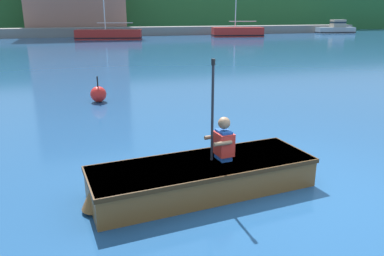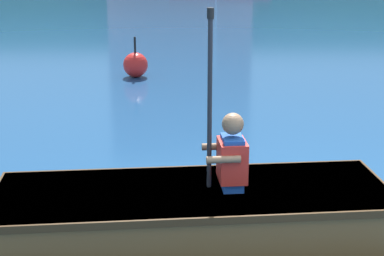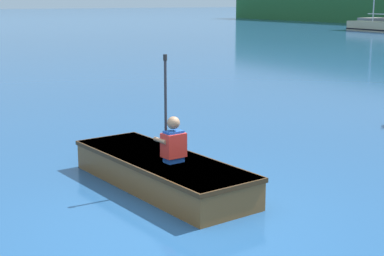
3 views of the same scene
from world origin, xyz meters
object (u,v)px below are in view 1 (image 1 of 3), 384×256
moored_boat_dock_west_end (336,29)px  channel_buoy (98,94)px  person_paddler (223,140)px  moored_boat_dock_center_far (109,35)px  moored_boat_dock_west_inner (237,32)px  rowboat_foreground (200,175)px

moored_boat_dock_west_end → channel_buoy: (-30.58, -28.85, -0.33)m
person_paddler → moored_boat_dock_west_end: bearing=49.9°
moored_boat_dock_center_far → person_paddler: bearing=-93.2°
moored_boat_dock_west_end → moored_boat_dock_west_inner: (-14.32, -2.57, -0.10)m
person_paddler → rowboat_foreground: bearing=-175.1°
moored_boat_dock_west_inner → moored_boat_dock_center_far: 13.20m
moored_boat_dock_west_inner → channel_buoy: size_ratio=7.67×
moored_boat_dock_west_inner → person_paddler: moored_boat_dock_west_inner is taller
moored_boat_dock_west_inner → rowboat_foreground: size_ratio=1.69×
moored_boat_dock_west_inner → moored_boat_dock_west_end: bearing=10.2°
moored_boat_dock_west_inner → rowboat_foreground: (-15.35, -32.34, -0.21)m
moored_boat_dock_center_far → rowboat_foreground: bearing=-93.8°
moored_boat_dock_west_end → rowboat_foreground: bearing=-130.4°
moored_boat_dock_west_inner → person_paddler: (-15.01, -32.31, 0.26)m
moored_boat_dock_west_inner → moored_boat_dock_center_far: size_ratio=0.87×
moored_boat_dock_west_end → rowboat_foreground: size_ratio=1.47×
channel_buoy → rowboat_foreground: bearing=-81.5°
moored_boat_dock_west_end → rowboat_foreground: 45.82m
rowboat_foreground → person_paddler: (0.34, 0.03, 0.47)m
moored_boat_dock_center_far → person_paddler: (-1.81, -32.36, 0.28)m
rowboat_foreground → person_paddler: person_paddler is taller
moored_boat_dock_west_inner → person_paddler: size_ratio=3.92×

